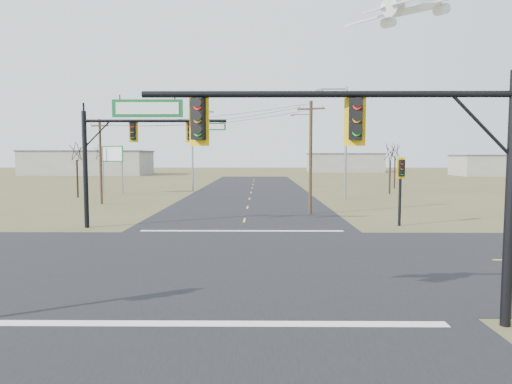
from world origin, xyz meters
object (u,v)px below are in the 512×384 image
(streetlight_b, at_px, (309,146))
(utility_pole_near, at_px, (311,155))
(mast_arm_far, at_px, (132,144))
(bare_tree_a, at_px, (77,151))
(mast_arm_near, at_px, (360,141))
(pedestal_signal_ne, at_px, (401,176))
(streetlight_a, at_px, (343,137))
(bare_tree_d, at_px, (395,150))
(streetlight_c, at_px, (194,146))
(bare_tree_c, at_px, (390,152))
(highway_sign, at_px, (112,160))
(utility_pole_far, at_px, (101,160))
(bare_tree_b, at_px, (100,152))

(streetlight_b, bearing_deg, utility_pole_near, -108.70)
(mast_arm_far, bearing_deg, bare_tree_a, 110.84)
(mast_arm_near, distance_m, pedestal_signal_ne, 18.31)
(utility_pole_near, relative_size, streetlight_b, 0.82)
(streetlight_a, distance_m, bare_tree_d, 19.28)
(mast_arm_far, xyz_separation_m, streetlight_c, (-0.48, 29.84, 0.60))
(bare_tree_a, height_order, bare_tree_c, bare_tree_a)
(mast_arm_near, bearing_deg, streetlight_a, 99.56)
(highway_sign, height_order, streetlight_a, streetlight_a)
(mast_arm_far, bearing_deg, highway_sign, 101.72)
(utility_pole_far, xyz_separation_m, streetlight_a, (23.24, 4.44, 2.28))
(highway_sign, xyz_separation_m, bare_tree_c, (32.70, 0.19, 0.92))
(pedestal_signal_ne, bearing_deg, bare_tree_b, 124.92)
(highway_sign, bearing_deg, bare_tree_a, -96.90)
(streetlight_b, xyz_separation_m, bare_tree_d, (11.73, -1.64, -0.55))
(highway_sign, bearing_deg, utility_pole_near, -21.53)
(pedestal_signal_ne, relative_size, highway_sign, 0.78)
(pedestal_signal_ne, xyz_separation_m, bare_tree_a, (-28.62, 20.17, 1.80))
(pedestal_signal_ne, relative_size, bare_tree_a, 0.69)
(mast_arm_far, xyz_separation_m, utility_pole_far, (-6.91, 14.08, -1.06))
(pedestal_signal_ne, distance_m, bare_tree_c, 25.85)
(utility_pole_near, bearing_deg, mast_arm_far, -150.01)
(highway_sign, height_order, bare_tree_c, bare_tree_c)
(bare_tree_d, bearing_deg, bare_tree_a, -159.92)
(highway_sign, bearing_deg, streetlight_a, 4.81)
(mast_arm_near, relative_size, bare_tree_b, 1.66)
(mast_arm_near, height_order, utility_pole_near, utility_pole_near)
(mast_arm_far, bearing_deg, utility_pole_far, 107.40)
(utility_pole_near, relative_size, bare_tree_b, 1.38)
(mast_arm_near, height_order, mast_arm_far, mast_arm_far)
(pedestal_signal_ne, xyz_separation_m, streetlight_b, (-2.03, 35.82, 2.68))
(pedestal_signal_ne, distance_m, streetlight_b, 35.98)
(utility_pole_near, xyz_separation_m, streetlight_c, (-12.18, 23.09, 1.29))
(bare_tree_b, bearing_deg, pedestal_signal_ne, -46.33)
(streetlight_c, bearing_deg, mast_arm_near, -81.08)
(pedestal_signal_ne, distance_m, utility_pole_near, 7.96)
(streetlight_c, height_order, bare_tree_d, streetlight_c)
(bare_tree_d, bearing_deg, mast_arm_near, -107.38)
(mast_arm_far, distance_m, streetlight_a, 24.73)
(mast_arm_far, distance_m, bare_tree_b, 34.94)
(utility_pole_near, xyz_separation_m, bare_tree_a, (-23.57, 14.15, 0.51))
(streetlight_b, bearing_deg, bare_tree_d, -20.91)
(bare_tree_c, height_order, bare_tree_d, bare_tree_d)
(utility_pole_near, bearing_deg, bare_tree_d, 62.36)
(bare_tree_d, bearing_deg, pedestal_signal_ne, -105.83)
(mast_arm_far, height_order, streetlight_a, streetlight_a)
(pedestal_signal_ne, bearing_deg, mast_arm_near, -119.14)
(highway_sign, xyz_separation_m, bare_tree_a, (-2.34, -4.62, 0.98))
(bare_tree_b, bearing_deg, streetlight_c, -10.73)
(pedestal_signal_ne, distance_m, streetlight_a, 18.08)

